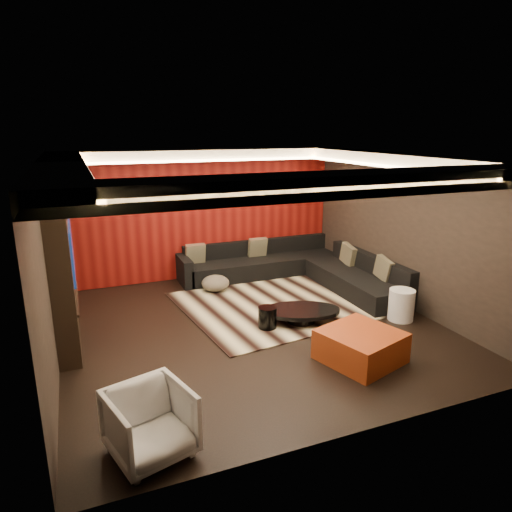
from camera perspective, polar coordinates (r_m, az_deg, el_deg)
name	(u,v)px	position (r m, az deg, el deg)	size (l,w,h in m)	color
floor	(253,327)	(7.76, -0.40, -8.91)	(6.00, 6.00, 0.02)	black
ceiling	(252,156)	(7.07, -0.45, 12.37)	(6.00, 6.00, 0.02)	silver
wall_back	(202,214)	(10.08, -6.74, 5.18)	(6.00, 0.02, 2.80)	black
wall_left	(47,267)	(6.83, -24.65, -1.24)	(0.02, 6.00, 2.80)	black
wall_right	(405,231)	(8.81, 18.12, 2.99)	(0.02, 6.00, 2.80)	black
red_feature_wall	(203,215)	(10.04, -6.68, 5.15)	(5.98, 0.05, 2.78)	#6B0C0A
soffit_back	(204,155)	(9.63, -6.49, 12.44)	(6.00, 0.60, 0.22)	silver
soffit_front	(352,183)	(4.68, 11.91, 8.86)	(6.00, 0.60, 0.22)	silver
soffit_left	(61,170)	(6.59, -23.22, 9.84)	(0.60, 4.80, 0.22)	silver
soffit_right	(397,160)	(8.44, 17.22, 11.41)	(0.60, 4.80, 0.22)	silver
cove_back	(209,160)	(9.31, -5.89, 11.79)	(4.80, 0.08, 0.04)	#FFD899
cove_front	(334,188)	(4.97, 9.68, 8.32)	(4.80, 0.08, 0.04)	#FFD899
cove_left	(89,176)	(6.60, -20.16, 9.36)	(0.08, 4.80, 0.04)	#FFD899
cove_right	(380,166)	(8.24, 15.29, 10.84)	(0.08, 4.80, 0.04)	#FFD899
tv_surround	(63,274)	(7.48, -23.02, -2.07)	(0.30, 2.00, 2.20)	black
tv_screen	(71,250)	(7.38, -22.08, 0.65)	(0.04, 1.30, 0.80)	black
tv_shelf	(77,297)	(7.60, -21.50, -4.83)	(0.04, 1.60, 0.04)	black
rug	(290,301)	(8.86, 4.24, -5.59)	(4.00, 3.00, 0.02)	beige
coffee_table	(301,315)	(7.91, 5.65, -7.36)	(1.33, 1.33, 0.22)	black
drum_stool	(267,317)	(7.61, 1.44, -7.68)	(0.31, 0.31, 0.36)	black
striped_pouf	(215,283)	(9.34, -5.09, -3.39)	(0.57, 0.57, 0.31)	beige
white_side_table	(401,305)	(8.32, 17.70, -5.83)	(0.44, 0.44, 0.55)	white
orange_ottoman	(361,346)	(6.80, 12.94, -10.91)	(0.99, 0.99, 0.44)	#9A4413
armchair	(150,423)	(4.99, -13.07, -19.71)	(0.77, 0.79, 0.72)	silver
sectional_sofa	(296,270)	(9.92, 4.96, -1.71)	(3.65, 3.50, 0.75)	black
throw_pillows	(293,255)	(9.69, 4.67, 0.07)	(3.35, 2.78, 0.50)	#BAB388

